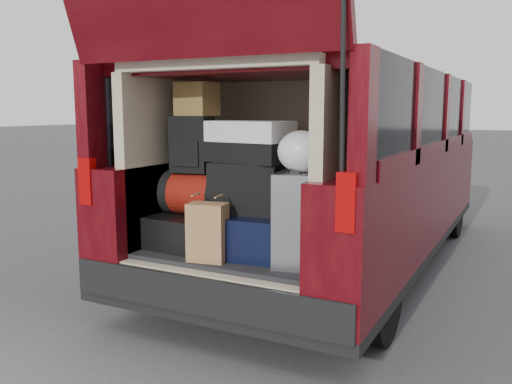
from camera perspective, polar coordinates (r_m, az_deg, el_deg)
ground at (r=3.64m, az=-2.63°, el=-15.21°), size 80.00×80.00×0.00m
minivan at (r=5.05m, az=7.91°, el=2.20°), size 1.90×5.35×2.77m
load_floor at (r=3.76m, az=-0.53°, el=-9.88°), size 1.24×1.05×0.55m
black_hardshell at (r=3.75m, az=-7.06°, el=-3.93°), size 0.43×0.57×0.22m
navy_hardshell at (r=3.55m, az=-0.55°, el=-4.22°), size 0.55×0.65×0.26m
silver_roller at (r=3.24m, az=4.38°, el=-2.79°), size 0.30×0.41×0.56m
kraft_bag at (r=3.33m, az=-5.11°, el=-4.24°), size 0.25×0.19×0.36m
red_duffel at (r=3.68m, az=-6.27°, el=-0.15°), size 0.45×0.30×0.29m
black_soft_case at (r=3.47m, az=-0.91°, el=0.43°), size 0.48×0.32×0.32m
backpack at (r=3.65m, az=-6.78°, el=5.02°), size 0.28×0.18×0.38m
twotone_duffel at (r=3.50m, az=-1.06°, el=5.34°), size 0.62×0.37×0.26m
grocery_sack_lower at (r=3.68m, az=-6.24°, el=9.70°), size 0.26×0.22×0.22m
plastic_bag_right at (r=3.17m, az=4.78°, el=4.28°), size 0.29×0.27×0.24m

